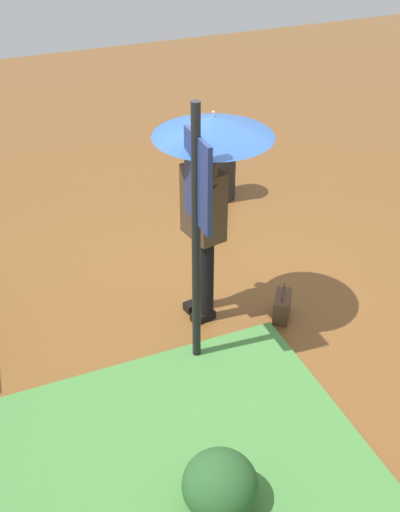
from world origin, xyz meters
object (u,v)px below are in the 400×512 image
object	(u,v)px
trash_bin	(219,166)
info_sign_post	(197,212)
handbag	(282,306)
person_with_umbrella	(209,167)

from	to	relation	value
trash_bin	info_sign_post	bearing A→B (deg)	-27.76
info_sign_post	handbag	xyz separation A→B (m)	(-0.21, 0.94, -1.32)
person_with_umbrella	info_sign_post	bearing A→B (deg)	-32.16
info_sign_post	handbag	distance (m)	1.63
info_sign_post	handbag	bearing A→B (deg)	102.57
handbag	person_with_umbrella	bearing A→B (deg)	-112.02
person_with_umbrella	handbag	size ratio (longest dim) A/B	5.53
trash_bin	handbag	bearing A→B (deg)	-10.21
handbag	trash_bin	bearing A→B (deg)	169.79
info_sign_post	person_with_umbrella	bearing A→B (deg)	147.84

